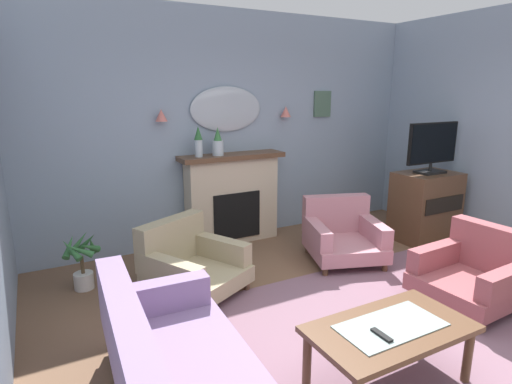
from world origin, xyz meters
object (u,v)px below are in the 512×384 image
armchair_beside_couch (342,234)px  tv_remote (382,335)px  tv_cabinet (425,206)px  potted_plant_small_fern (82,260)px  wall_sconce_right (286,112)px  armchair_in_corner (190,263)px  mantel_vase_right (198,141)px  wall_mirror (226,109)px  fireplace (232,199)px  coffee_table (390,334)px  floral_couch (173,369)px  tv_flatscreen (433,146)px  framed_picture (322,104)px  armchair_near_fireplace (475,272)px  wall_sconce_left (161,115)px  mantel_vase_centre (218,144)px

armchair_beside_couch → tv_remote: bearing=-123.7°
tv_cabinet → potted_plant_small_fern: size_ratio=1.56×
wall_sconce_right → armchair_in_corner: (-1.83, -1.20, -1.35)m
mantel_vase_right → wall_mirror: size_ratio=0.38×
fireplace → coffee_table: fireplace is taller
mantel_vase_right → floral_couch: (-1.16, -2.56, -1.03)m
mantel_vase_right → tv_remote: size_ratio=2.30×
floral_couch → tv_cabinet: size_ratio=1.95×
tv_cabinet → tv_flatscreen: (0.00, -0.02, 0.80)m
mantel_vase_right → tv_cabinet: bearing=-21.8°
tv_remote → floral_couch: bearing=158.1°
framed_picture → tv_cabinet: framed_picture is taller
armchair_near_fireplace → tv_remote: bearing=-162.9°
fireplace → armchair_in_corner: size_ratio=1.24×
armchair_in_corner → potted_plant_small_fern: (-0.92, 0.57, 0.00)m
fireplace → tv_cabinet: size_ratio=1.51×
framed_picture → potted_plant_small_fern: size_ratio=0.62×
mantel_vase_right → wall_mirror: wall_mirror is taller
tv_flatscreen → potted_plant_small_fern: 4.33m
wall_mirror → wall_sconce_left: size_ratio=6.86×
fireplace → framed_picture: framed_picture is taller
tv_flatscreen → potted_plant_small_fern: size_ratio=1.46×
fireplace → wall_sconce_left: size_ratio=9.71×
tv_remote → potted_plant_small_fern: 2.95m
wall_mirror → mantel_vase_centre: bearing=-139.6°
tv_remote → tv_flatscreen: 3.40m
framed_picture → armchair_near_fireplace: framed_picture is taller
armchair_near_fireplace → wall_mirror: bearing=115.6°
wall_sconce_left → tv_cabinet: wall_sconce_left is taller
wall_sconce_right → armchair_in_corner: size_ratio=0.13×
framed_picture → armchair_beside_couch: (-0.62, -1.30, -1.44)m
fireplace → wall_sconce_left: 1.38m
mantel_vase_right → floral_couch: mantel_vase_right is taller
wall_mirror → wall_sconce_right: (0.85, -0.05, -0.05)m
wall_sconce_left → armchair_near_fireplace: 3.66m
mantel_vase_right → wall_sconce_left: bearing=163.3°
wall_mirror → tv_remote: (-0.41, -3.21, -1.26)m
armchair_near_fireplace → armchair_in_corner: (-2.27, 1.44, 0.00)m
floral_couch → mantel_vase_centre: bearing=61.1°
fireplace → mantel_vase_right: bearing=-176.4°
armchair_beside_couch → tv_flatscreen: (1.41, -0.00, 0.94)m
fireplace → framed_picture: size_ratio=3.78×
coffee_table → armchair_beside_couch: (1.14, 1.86, -0.08)m
wall_sconce_right → coffee_table: 3.53m
wall_sconce_left → armchair_beside_couch: wall_sconce_left is taller
mantel_vase_centre → floral_couch: bearing=-118.9°
tv_flatscreen → potted_plant_small_fern: bearing=171.6°
wall_sconce_left → potted_plant_small_fern: (-1.05, -0.62, -1.35)m
wall_sconce_right → armchair_in_corner: bearing=-146.8°
tv_remote → tv_cabinet: 3.32m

